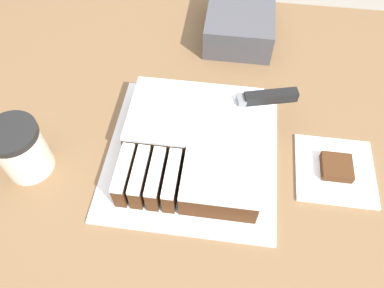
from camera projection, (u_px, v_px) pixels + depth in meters
name	position (u px, v px, depth m)	size (l,w,h in m)	color
ground_plane	(188.00, 279.00, 1.50)	(8.00, 8.00, 0.00)	#9E9384
countertop	(187.00, 238.00, 1.13)	(1.40, 1.10, 0.90)	brown
cake_board	(192.00, 154.00, 0.76)	(0.34, 0.35, 0.01)	white
cake	(195.00, 142.00, 0.73)	(0.26, 0.27, 0.06)	#472814
knife	(254.00, 99.00, 0.74)	(0.30, 0.10, 0.02)	silver
coffee_cup	(21.00, 149.00, 0.70)	(0.10, 0.10, 0.11)	beige
paper_napkin	(335.00, 170.00, 0.74)	(0.15, 0.15, 0.01)	white
brownie	(337.00, 167.00, 0.73)	(0.06, 0.06, 0.02)	#472814
storage_box	(240.00, 22.00, 0.94)	(0.16, 0.21, 0.08)	#47474C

